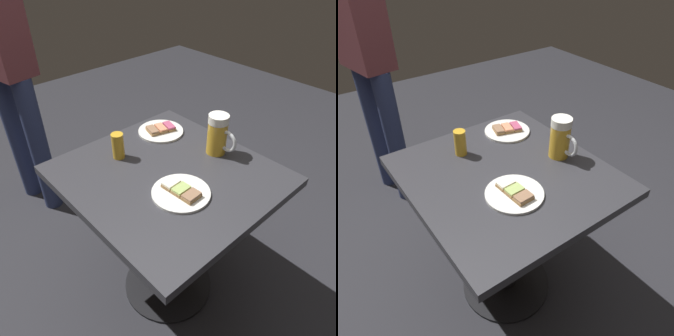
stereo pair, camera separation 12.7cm
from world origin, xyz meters
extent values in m
plane|color=#28282D|center=(0.00, 0.00, 0.00)|extent=(6.00, 6.00, 0.00)
cylinder|color=black|center=(0.00, 0.00, 0.01)|extent=(0.44, 0.44, 0.01)
cylinder|color=black|center=(0.00, 0.00, 0.36)|extent=(0.09, 0.09, 0.69)
cube|color=#333338|center=(0.00, 0.00, 0.71)|extent=(0.74, 0.78, 0.04)
cylinder|color=white|center=(0.05, 0.13, 0.73)|extent=(0.21, 0.21, 0.01)
cube|color=#9E7547|center=(0.05, 0.18, 0.74)|extent=(0.07, 0.05, 0.01)
cube|color=#997051|center=(0.05, 0.18, 0.75)|extent=(0.06, 0.05, 0.01)
cube|color=#9E7547|center=(0.05, 0.13, 0.74)|extent=(0.07, 0.05, 0.01)
cube|color=#ADC66B|center=(0.05, 0.13, 0.75)|extent=(0.06, 0.05, 0.01)
cube|color=#9E7547|center=(0.06, 0.08, 0.74)|extent=(0.07, 0.05, 0.01)
cube|color=white|center=(0.06, 0.08, 0.75)|extent=(0.06, 0.05, 0.01)
cylinder|color=white|center=(-0.18, -0.25, 0.73)|extent=(0.21, 0.21, 0.01)
cube|color=#9E7547|center=(-0.23, -0.24, 0.74)|extent=(0.06, 0.08, 0.01)
cube|color=#BC4C70|center=(-0.23, -0.24, 0.75)|extent=(0.05, 0.08, 0.01)
cube|color=#9E7547|center=(-0.18, -0.25, 0.74)|extent=(0.06, 0.08, 0.01)
cube|color=#EA8E66|center=(-0.18, -0.25, 0.75)|extent=(0.05, 0.08, 0.01)
cube|color=#9E7547|center=(-0.14, -0.26, 0.74)|extent=(0.06, 0.08, 0.01)
cube|color=#997051|center=(-0.14, -0.26, 0.75)|extent=(0.05, 0.08, 0.01)
cylinder|color=gold|center=(-0.24, 0.03, 0.79)|extent=(0.08, 0.08, 0.14)
cylinder|color=white|center=(-0.24, 0.03, 0.88)|extent=(0.08, 0.08, 0.03)
torus|color=silver|center=(-0.24, 0.08, 0.80)|extent=(0.01, 0.09, 0.09)
cylinder|color=gold|center=(0.08, -0.21, 0.78)|extent=(0.05, 0.05, 0.11)
cylinder|color=navy|center=(0.15, -0.97, 0.43)|extent=(0.11, 0.11, 0.87)
cylinder|color=navy|center=(0.19, -1.18, 0.43)|extent=(0.11, 0.11, 0.87)
cube|color=brown|center=(0.17, -1.08, 1.14)|extent=(0.24, 0.35, 0.54)
camera|label=1|loc=(0.69, 0.75, 1.50)|focal=35.12mm
camera|label=2|loc=(0.59, 0.83, 1.50)|focal=35.12mm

